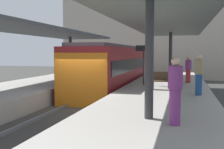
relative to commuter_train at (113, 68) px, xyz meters
name	(u,v)px	position (x,y,z in m)	size (l,w,h in m)	color
ground_plane	(82,111)	(0.00, -6.13, -1.73)	(80.00, 80.00, 0.00)	#383835
platform_left	(12,98)	(-3.80, -6.13, -1.23)	(4.40, 28.00, 1.00)	#ADA8A0
platform_right	(162,104)	(3.80, -6.13, -1.23)	(4.40, 28.00, 1.00)	#ADA8A0
track_ballast	(82,109)	(0.00, -6.13, -1.63)	(3.20, 28.00, 0.20)	#423F3D
rail_near_side	(68,105)	(-0.72, -6.13, -1.46)	(0.08, 28.00, 0.14)	slate
rail_far_side	(96,106)	(0.72, -6.13, -1.46)	(0.08, 28.00, 0.14)	slate
commuter_train	(113,68)	(0.00, 0.00, 0.00)	(2.78, 12.62, 3.10)	maroon
canopy_left	(25,30)	(-3.80, -4.73, 2.34)	(4.18, 21.00, 3.19)	#333335
canopy_right	(165,22)	(3.80, -4.73, 2.54)	(4.18, 21.00, 3.40)	#333335
platform_bench	(164,80)	(3.81, -4.84, -0.26)	(1.40, 0.41, 0.86)	black
platform_sign	(144,56)	(2.55, -3.09, 0.90)	(0.90, 0.08, 2.21)	#262628
litter_bin	(175,79)	(4.27, -3.64, -0.33)	(0.44, 0.44, 0.80)	maroon
passenger_near_bench	(175,90)	(4.51, -11.56, 0.15)	(0.36, 0.36, 1.69)	#7A337A
passenger_mid_platform	(188,69)	(4.99, -1.29, 0.09)	(0.36, 0.36, 1.58)	maroon
passenger_far_end	(199,74)	(5.34, -6.28, 0.18)	(0.36, 0.36, 1.74)	navy
station_building_backdrop	(146,29)	(0.44, 13.87, 3.77)	(18.00, 6.00, 11.00)	#A89E8E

